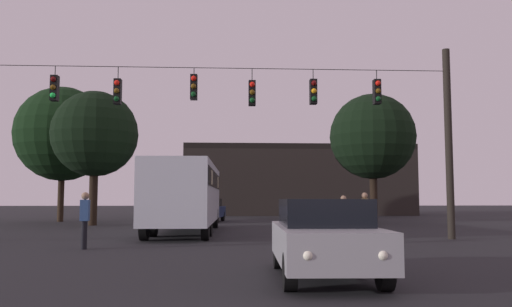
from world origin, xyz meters
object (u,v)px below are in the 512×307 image
object	(u,v)px
car_far_left	(208,210)
tree_behind_building	(95,134)
pedestrian_crossing_right	(365,212)
pedestrian_crossing_left	(85,217)
pedestrian_near_bus	(344,215)
city_bus	(187,191)
tree_left_silhouette	(63,134)
pedestrian_crossing_center	(320,219)
car_near_right	(324,236)
tree_right_far	(373,137)

from	to	relation	value
car_far_left	tree_behind_building	world-z (taller)	tree_behind_building
pedestrian_crossing_right	pedestrian_crossing_left	bearing A→B (deg)	-159.82
pedestrian_crossing_left	pedestrian_near_bus	size ratio (longest dim) A/B	1.05
city_bus	tree_left_silhouette	distance (m)	15.64
pedestrian_crossing_center	car_far_left	bearing A→B (deg)	103.95
pedestrian_crossing_center	car_near_right	bearing A→B (deg)	-99.57
city_bus	tree_behind_building	world-z (taller)	tree_behind_building
car_near_right	tree_behind_building	bearing A→B (deg)	115.24
tree_behind_building	pedestrian_crossing_left	bearing A→B (deg)	-76.72
pedestrian_near_bus	tree_behind_building	xyz separation A→B (m)	(-12.04, 10.98, 4.32)
city_bus	car_far_left	world-z (taller)	city_bus
car_near_right	pedestrian_crossing_right	xyz separation A→B (m)	(3.35, 9.58, 0.21)
city_bus	pedestrian_crossing_left	xyz separation A→B (m)	(-2.50, -7.33, -0.89)
pedestrian_crossing_center	tree_left_silhouette	world-z (taller)	tree_left_silhouette
tree_left_silhouette	city_bus	bearing A→B (deg)	-52.23
pedestrian_crossing_center	tree_right_far	size ratio (longest dim) A/B	0.18
car_far_left	tree_left_silhouette	world-z (taller)	tree_left_silhouette
pedestrian_crossing_right	tree_behind_building	world-z (taller)	tree_behind_building
pedestrian_crossing_center	city_bus	bearing A→B (deg)	127.86
car_near_right	tree_left_silhouette	distance (m)	28.92
city_bus	car_near_right	xyz separation A→B (m)	(3.71, -13.40, -1.07)
tree_right_far	tree_left_silhouette	bearing A→B (deg)	171.77
pedestrian_crossing_left	pedestrian_near_bus	bearing A→B (deg)	20.50
pedestrian_crossing_center	tree_left_silhouette	size ratio (longest dim) A/B	0.17
pedestrian_crossing_center	tree_right_far	xyz separation A→B (m)	(6.13, 15.32, 4.61)
city_bus	pedestrian_crossing_left	distance (m)	7.79
city_bus	tree_right_far	xyz separation A→B (m)	(11.03, 9.02, 3.59)
car_far_left	pedestrian_crossing_left	distance (m)	18.83
car_far_left	pedestrian_crossing_center	xyz separation A→B (m)	(4.36, -17.56, 0.04)
pedestrian_crossing_left	pedestrian_crossing_center	xyz separation A→B (m)	(7.41, 1.02, -0.14)
tree_left_silhouette	tree_right_far	size ratio (longest dim) A/B	1.10
city_bus	car_far_left	xyz separation A→B (m)	(0.54, 11.25, -1.07)
pedestrian_near_bus	tree_behind_building	world-z (taller)	tree_behind_building
city_bus	pedestrian_crossing_right	world-z (taller)	city_bus
tree_left_silhouette	tree_behind_building	size ratio (longest dim) A/B	1.17
pedestrian_near_bus	tree_left_silhouette	distance (m)	22.80
tree_right_far	car_far_left	bearing A→B (deg)	167.99
pedestrian_crossing_left	pedestrian_near_bus	xyz separation A→B (m)	(8.68, 3.24, -0.05)
car_near_right	pedestrian_crossing_right	world-z (taller)	pedestrian_crossing_right
car_near_right	tree_left_silhouette	bearing A→B (deg)	117.10
pedestrian_crossing_center	pedestrian_crossing_right	world-z (taller)	pedestrian_crossing_right
pedestrian_crossing_center	pedestrian_near_bus	world-z (taller)	pedestrian_near_bus
pedestrian_crossing_left	pedestrian_crossing_right	size ratio (longest dim) A/B	0.98
tree_behind_building	city_bus	bearing A→B (deg)	-49.64
city_bus	car_far_left	size ratio (longest dim) A/B	2.46
pedestrian_crossing_right	tree_right_far	size ratio (longest dim) A/B	0.22
pedestrian_crossing_left	tree_right_far	world-z (taller)	tree_right_far
pedestrian_crossing_right	tree_left_silhouette	xyz separation A→B (m)	(-16.32, 15.77, 4.85)
car_far_left	pedestrian_near_bus	size ratio (longest dim) A/B	2.73
pedestrian_crossing_left	tree_right_far	size ratio (longest dim) A/B	0.21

